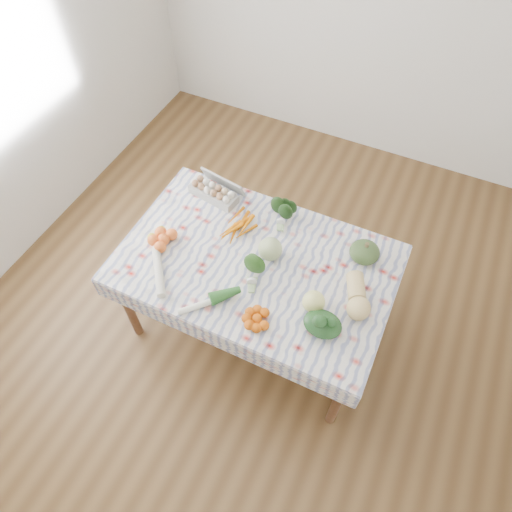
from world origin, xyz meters
TOP-DOWN VIEW (x-y plane):
  - ground at (0.00, 0.00)m, footprint 4.50×4.50m
  - dining_table at (0.00, 0.00)m, footprint 1.60×1.00m
  - tablecloth at (0.00, 0.00)m, footprint 1.66×1.06m
  - egg_carton at (-0.49, 0.36)m, footprint 0.36×0.19m
  - carrot_bunch at (-0.20, 0.18)m, footprint 0.28×0.27m
  - kale_bunch at (0.01, 0.37)m, footprint 0.18×0.17m
  - kabocha_squash at (0.58, 0.30)m, footprint 0.19×0.19m
  - cabbage at (0.06, 0.07)m, footprint 0.18×0.18m
  - butternut_squash at (0.64, -0.01)m, footprint 0.24×0.32m
  - orange_cluster at (-0.58, -0.12)m, footprint 0.26×0.26m
  - broccoli at (0.03, -0.12)m, footprint 0.20×0.20m
  - mandarin_cluster at (0.18, -0.36)m, footprint 0.25×0.25m
  - grapefruit at (0.43, -0.15)m, footprint 0.16×0.16m
  - spinach_bag at (0.52, -0.25)m, footprint 0.22×0.18m
  - daikon at (-0.48, -0.33)m, footprint 0.26×0.32m
  - leek at (-0.12, -0.38)m, footprint 0.27×0.29m

SIDE VIEW (x-z plane):
  - ground at x=0.00m, z-range 0.00..0.00m
  - dining_table at x=0.00m, z-range 0.30..1.05m
  - tablecloth at x=0.00m, z-range 0.75..0.76m
  - leek at x=-0.12m, z-range 0.76..0.80m
  - carrot_bunch at x=-0.20m, z-range 0.76..0.80m
  - daikon at x=-0.48m, z-range 0.76..0.81m
  - mandarin_cluster at x=0.18m, z-range 0.76..0.82m
  - orange_cluster at x=-0.58m, z-range 0.76..0.84m
  - egg_carton at x=-0.49m, z-range 0.76..0.85m
  - spinach_bag at x=0.52m, z-range 0.76..0.86m
  - broccoli at x=0.03m, z-range 0.76..0.87m
  - kabocha_squash at x=0.58m, z-range 0.76..0.88m
  - grapefruit at x=0.43m, z-range 0.76..0.89m
  - butternut_squash at x=0.64m, z-range 0.76..0.90m
  - kale_bunch at x=0.01m, z-range 0.76..0.90m
  - cabbage at x=0.06m, z-range 0.76..0.91m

